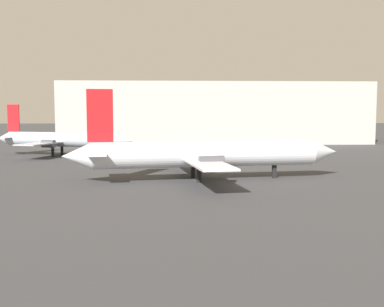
# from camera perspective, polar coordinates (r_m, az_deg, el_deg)

# --- Properties ---
(airplane_on_taxiway) EXTENTS (32.25, 23.54, 10.25)m
(airplane_on_taxiway) POSITION_cam_1_polar(r_m,az_deg,el_deg) (53.15, 1.48, -0.04)
(airplane_on_taxiway) COLOR silver
(airplane_on_taxiway) RESTS_ON ground_plane
(airplane_distant) EXTENTS (26.33, 19.94, 9.09)m
(airplane_distant) POSITION_cam_1_polar(r_m,az_deg,el_deg) (85.33, -15.73, 1.67)
(airplane_distant) COLOR #B2BCCC
(airplane_distant) RESTS_ON ground_plane
(terminal_building) EXTENTS (74.72, 20.16, 14.83)m
(terminal_building) POSITION_cam_1_polar(r_m,az_deg,el_deg) (118.22, 2.72, 4.97)
(terminal_building) COLOR #B7B7B2
(terminal_building) RESTS_ON ground_plane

